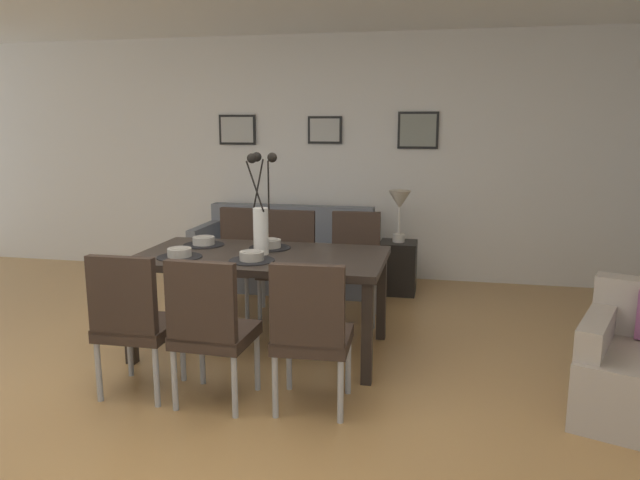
% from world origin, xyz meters
% --- Properties ---
extents(ground_plane, '(9.00, 9.00, 0.00)m').
position_xyz_m(ground_plane, '(0.00, 0.00, 0.00)').
color(ground_plane, tan).
extents(back_wall_panel, '(9.00, 0.10, 2.60)m').
position_xyz_m(back_wall_panel, '(0.00, 3.25, 1.30)').
color(back_wall_panel, silver).
rests_on(back_wall_panel, ground).
extents(dining_table, '(1.80, 0.97, 0.74)m').
position_xyz_m(dining_table, '(0.11, 0.85, 0.67)').
color(dining_table, black).
rests_on(dining_table, ground).
extents(dining_chair_near_left, '(0.45, 0.45, 0.92)m').
position_xyz_m(dining_chair_near_left, '(-0.43, -0.04, 0.51)').
color(dining_chair_near_left, '#33261E').
rests_on(dining_chair_near_left, ground).
extents(dining_chair_near_right, '(0.47, 0.47, 0.92)m').
position_xyz_m(dining_chair_near_right, '(-0.40, 1.77, 0.51)').
color(dining_chair_near_right, '#33261E').
rests_on(dining_chair_near_right, ground).
extents(dining_chair_far_left, '(0.46, 0.46, 0.92)m').
position_xyz_m(dining_chair_far_left, '(0.08, -0.07, 0.51)').
color(dining_chair_far_left, '#33261E').
rests_on(dining_chair_far_left, ground).
extents(dining_chair_far_right, '(0.45, 0.45, 0.92)m').
position_xyz_m(dining_chair_far_right, '(0.09, 1.72, 0.51)').
color(dining_chair_far_right, '#33261E').
rests_on(dining_chair_far_right, ground).
extents(dining_chair_mid_left, '(0.46, 0.46, 0.92)m').
position_xyz_m(dining_chair_mid_left, '(0.68, -0.01, 0.51)').
color(dining_chair_mid_left, '#33261E').
rests_on(dining_chair_mid_left, ground).
extents(dining_chair_mid_right, '(0.46, 0.46, 0.92)m').
position_xyz_m(dining_chair_mid_right, '(0.66, 1.76, 0.51)').
color(dining_chair_mid_right, '#33261E').
rests_on(dining_chair_mid_right, ground).
extents(centerpiece_vase, '(0.21, 0.23, 0.73)m').
position_xyz_m(centerpiece_vase, '(0.11, 0.86, 1.02)').
color(centerpiece_vase, white).
rests_on(centerpiece_vase, dining_table).
extents(placemat_near_left, '(0.32, 0.32, 0.01)m').
position_xyz_m(placemat_near_left, '(-0.43, 0.64, 0.74)').
color(placemat_near_left, black).
rests_on(placemat_near_left, dining_table).
extents(bowl_near_left, '(0.17, 0.17, 0.07)m').
position_xyz_m(bowl_near_left, '(-0.43, 0.64, 0.78)').
color(bowl_near_left, '#B2ADA3').
rests_on(bowl_near_left, dining_table).
extents(placemat_near_right, '(0.32, 0.32, 0.01)m').
position_xyz_m(placemat_near_right, '(-0.43, 1.07, 0.74)').
color(placemat_near_right, black).
rests_on(placemat_near_right, dining_table).
extents(bowl_near_right, '(0.17, 0.17, 0.07)m').
position_xyz_m(bowl_near_right, '(-0.43, 1.07, 0.78)').
color(bowl_near_right, '#B2ADA3').
rests_on(bowl_near_right, dining_table).
extents(placemat_far_left, '(0.32, 0.32, 0.01)m').
position_xyz_m(placemat_far_left, '(0.11, 0.64, 0.74)').
color(placemat_far_left, black).
rests_on(placemat_far_left, dining_table).
extents(bowl_far_left, '(0.17, 0.17, 0.07)m').
position_xyz_m(bowl_far_left, '(0.11, 0.64, 0.78)').
color(bowl_far_left, '#B2ADA3').
rests_on(bowl_far_left, dining_table).
extents(placemat_far_right, '(0.32, 0.32, 0.01)m').
position_xyz_m(placemat_far_right, '(0.11, 1.07, 0.74)').
color(placemat_far_right, black).
rests_on(placemat_far_right, dining_table).
extents(bowl_far_right, '(0.17, 0.17, 0.07)m').
position_xyz_m(bowl_far_right, '(0.11, 1.07, 0.78)').
color(bowl_far_right, '#B2ADA3').
rests_on(bowl_far_right, dining_table).
extents(sofa, '(1.79, 0.84, 0.80)m').
position_xyz_m(sofa, '(-0.22, 2.70, 0.28)').
color(sofa, slate).
rests_on(sofa, ground).
extents(side_table, '(0.36, 0.36, 0.52)m').
position_xyz_m(side_table, '(0.97, 2.62, 0.26)').
color(side_table, black).
rests_on(side_table, ground).
extents(table_lamp, '(0.22, 0.22, 0.51)m').
position_xyz_m(table_lamp, '(0.97, 2.62, 0.89)').
color(table_lamp, beige).
rests_on(table_lamp, side_table).
extents(framed_picture_left, '(0.42, 0.03, 0.33)m').
position_xyz_m(framed_picture_left, '(-0.88, 3.18, 1.60)').
color(framed_picture_left, black).
extents(framed_picture_center, '(0.37, 0.03, 0.29)m').
position_xyz_m(framed_picture_center, '(0.11, 3.18, 1.60)').
color(framed_picture_center, black).
extents(framed_picture_right, '(0.42, 0.03, 0.38)m').
position_xyz_m(framed_picture_right, '(1.10, 3.18, 1.60)').
color(framed_picture_right, black).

